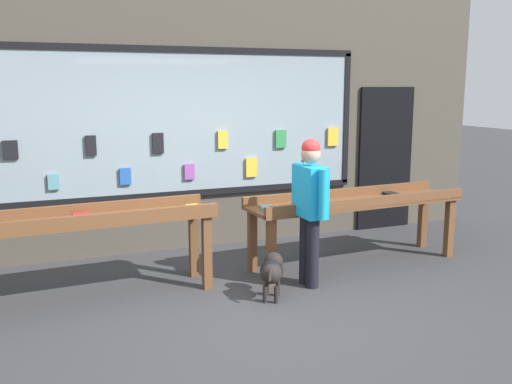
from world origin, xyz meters
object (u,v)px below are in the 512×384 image
object	(u,v)px
person_browsing	(310,202)
small_dog	(272,270)
display_table_right	(356,207)
display_table_left	(79,227)

from	to	relation	value
person_browsing	small_dog	world-z (taller)	person_browsing
display_table_right	person_browsing	distance (m)	1.00
person_browsing	small_dog	distance (m)	0.83
display_table_left	display_table_right	world-z (taller)	display_table_left
display_table_left	small_dog	bearing A→B (deg)	-20.58
display_table_left	display_table_right	xyz separation A→B (m)	(3.16, 0.00, -0.04)
display_table_left	person_browsing	xyz separation A→B (m)	(2.30, -0.47, 0.17)
display_table_left	small_dog	world-z (taller)	display_table_left
person_browsing	display_table_right	bearing A→B (deg)	-62.18
person_browsing	small_dog	size ratio (longest dim) A/B	3.18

